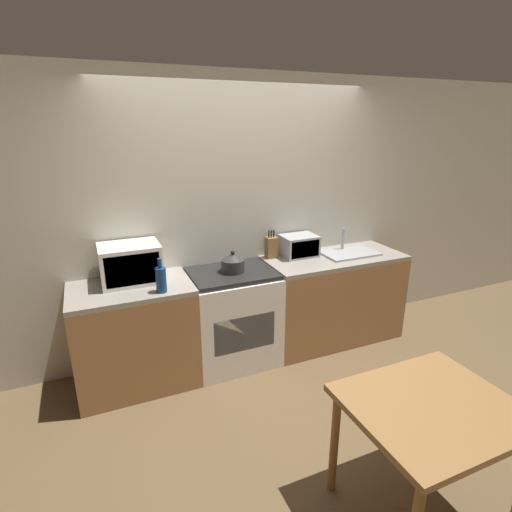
{
  "coord_description": "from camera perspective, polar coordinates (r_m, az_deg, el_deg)",
  "views": [
    {
      "loc": [
        -1.33,
        -2.37,
        2.15
      ],
      "look_at": [
        -0.02,
        0.67,
        1.05
      ],
      "focal_mm": 28.0,
      "sensor_mm": 36.0,
      "label": 1
    }
  ],
  "objects": [
    {
      "name": "sink_basin",
      "position": [
        4.14,
        13.14,
        0.5
      ],
      "size": [
        0.55,
        0.35,
        0.24
      ],
      "color": "#999BA0",
      "rests_on": "counter_right_run"
    },
    {
      "name": "wall_back",
      "position": [
        3.83,
        -2.33,
        5.51
      ],
      "size": [
        10.0,
        0.06,
        2.6
      ],
      "color": "beige",
      "rests_on": "ground_plane"
    },
    {
      "name": "ground_plane",
      "position": [
        3.47,
        5.01,
        -20.01
      ],
      "size": [
        16.0,
        16.0,
        0.0
      ],
      "primitive_type": "plane",
      "color": "brown"
    },
    {
      "name": "kettle",
      "position": [
        3.53,
        -3.33,
        -0.97
      ],
      "size": [
        0.21,
        0.21,
        0.2
      ],
      "color": "#2D2D2D",
      "rests_on": "stove_range"
    },
    {
      "name": "knife_block",
      "position": [
        3.9,
        2.18,
        1.27
      ],
      "size": [
        0.11,
        0.09,
        0.28
      ],
      "color": "brown",
      "rests_on": "counter_right_run"
    },
    {
      "name": "toaster_oven",
      "position": [
        3.97,
        6.16,
        1.47
      ],
      "size": [
        0.35,
        0.27,
        0.21
      ],
      "color": "#999BA0",
      "rests_on": "counter_right_run"
    },
    {
      "name": "counter_left_run",
      "position": [
        3.58,
        -16.85,
        -10.84
      ],
      "size": [
        0.97,
        0.62,
        0.9
      ],
      "color": "olive",
      "rests_on": "ground_plane"
    },
    {
      "name": "stove_range",
      "position": [
        3.75,
        -3.35,
        -8.71
      ],
      "size": [
        0.77,
        0.62,
        0.9
      ],
      "color": "silver",
      "rests_on": "ground_plane"
    },
    {
      "name": "bottle",
      "position": [
        3.18,
        -13.42,
        -3.23
      ],
      "size": [
        0.08,
        0.08,
        0.27
      ],
      "color": "navy",
      "rests_on": "counter_left_run"
    },
    {
      "name": "microwave",
      "position": [
        3.44,
        -17.52,
        -1.01
      ],
      "size": [
        0.48,
        0.36,
        0.32
      ],
      "color": "silver",
      "rests_on": "counter_left_run"
    },
    {
      "name": "dining_table",
      "position": [
        2.5,
        23.7,
        -20.53
      ],
      "size": [
        0.88,
        0.75,
        0.74
      ],
      "color": "brown",
      "rests_on": "ground_plane"
    },
    {
      "name": "counter_right_run",
      "position": [
        4.2,
        10.8,
        -5.85
      ],
      "size": [
        1.4,
        0.62,
        0.9
      ],
      "color": "olive",
      "rests_on": "ground_plane"
    }
  ]
}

